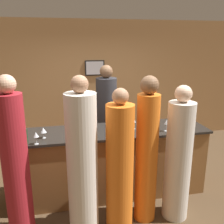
# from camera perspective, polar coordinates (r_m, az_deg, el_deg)

# --- Properties ---
(ground_plane) EXTENTS (14.00, 14.00, 0.00)m
(ground_plane) POSITION_cam_1_polar(r_m,az_deg,el_deg) (4.21, -0.17, -17.70)
(ground_plane) COLOR #4C3823
(back_wall) EXTENTS (8.00, 0.08, 2.80)m
(back_wall) POSITION_cam_1_polar(r_m,az_deg,el_deg) (5.79, -4.72, 6.59)
(back_wall) COLOR #A37547
(back_wall) RESTS_ON ground_plane
(bar_counter) EXTENTS (2.92, 0.74, 1.05)m
(bar_counter) POSITION_cam_1_polar(r_m,az_deg,el_deg) (3.94, -0.17, -11.30)
(bar_counter) COLOR brown
(bar_counter) RESTS_ON ground_plane
(bartender) EXTENTS (0.37, 0.37, 1.94)m
(bartender) POSITION_cam_1_polar(r_m,az_deg,el_deg) (4.56, -1.26, -2.37)
(bartender) COLOR #2D2D33
(bartender) RESTS_ON ground_plane
(guest_0) EXTENTS (0.34, 0.34, 1.83)m
(guest_0) POSITION_cam_1_polar(r_m,az_deg,el_deg) (3.11, 1.77, -12.46)
(guest_0) COLOR orange
(guest_0) RESTS_ON ground_plane
(guest_1) EXTENTS (0.36, 0.36, 1.98)m
(guest_1) POSITION_cam_1_polar(r_m,az_deg,el_deg) (3.01, -6.79, -12.03)
(guest_1) COLOR silver
(guest_1) RESTS_ON ground_plane
(guest_2) EXTENTS (0.30, 0.30, 2.01)m
(guest_2) POSITION_cam_1_polar(r_m,az_deg,el_deg) (3.07, -21.11, -11.87)
(guest_2) COLOR maroon
(guest_2) RESTS_ON ground_plane
(guest_3) EXTENTS (0.34, 0.34, 1.82)m
(guest_3) POSITION_cam_1_polar(r_m,az_deg,el_deg) (3.41, 14.90, -10.35)
(guest_3) COLOR silver
(guest_3) RESTS_ON ground_plane
(guest_4) EXTENTS (0.28, 0.28, 1.94)m
(guest_4) POSITION_cam_1_polar(r_m,az_deg,el_deg) (3.26, 7.93, -9.61)
(guest_4) COLOR orange
(guest_4) RESTS_ON ground_plane
(wine_bottle_0) EXTENTS (0.07, 0.07, 0.27)m
(wine_bottle_0) POSITION_cam_1_polar(r_m,az_deg,el_deg) (3.41, -19.30, -5.17)
(wine_bottle_0) COLOR #19381E
(wine_bottle_0) RESTS_ON bar_counter
(wine_glass_0) EXTENTS (0.06, 0.06, 0.15)m
(wine_glass_0) POSITION_cam_1_polar(r_m,az_deg,el_deg) (3.61, 6.93, -3.12)
(wine_glass_0) COLOR silver
(wine_glass_0) RESTS_ON bar_counter
(wine_glass_1) EXTENTS (0.08, 0.08, 0.15)m
(wine_glass_1) POSITION_cam_1_polar(r_m,az_deg,el_deg) (3.52, -15.42, -4.09)
(wine_glass_1) COLOR silver
(wine_glass_1) RESTS_ON bar_counter
(wine_glass_2) EXTENTS (0.06, 0.06, 0.18)m
(wine_glass_2) POSITION_cam_1_polar(r_m,az_deg,el_deg) (3.75, 4.99, -1.90)
(wine_glass_2) COLOR silver
(wine_glass_2) RESTS_ON bar_counter
(wine_glass_3) EXTENTS (0.07, 0.07, 0.15)m
(wine_glass_3) POSITION_cam_1_polar(r_m,az_deg,el_deg) (3.73, 15.90, -2.90)
(wine_glass_3) COLOR silver
(wine_glass_3) RESTS_ON bar_counter
(wine_glass_4) EXTENTS (0.07, 0.07, 0.16)m
(wine_glass_4) POSITION_cam_1_polar(r_m,az_deg,el_deg) (3.33, -17.01, -5.05)
(wine_glass_4) COLOR silver
(wine_glass_4) RESTS_ON bar_counter
(wine_glass_5) EXTENTS (0.08, 0.08, 0.17)m
(wine_glass_5) POSITION_cam_1_polar(r_m,az_deg,el_deg) (3.34, -6.33, -4.22)
(wine_glass_5) COLOR silver
(wine_glass_5) RESTS_ON bar_counter
(wine_glass_6) EXTENTS (0.07, 0.07, 0.18)m
(wine_glass_6) POSITION_cam_1_polar(r_m,az_deg,el_deg) (3.73, 12.38, -2.31)
(wine_glass_6) COLOR silver
(wine_glass_6) RESTS_ON bar_counter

